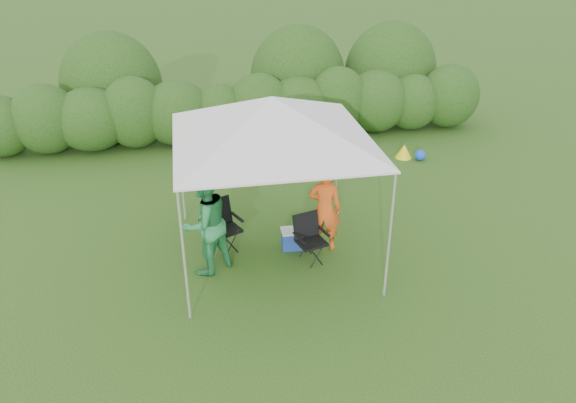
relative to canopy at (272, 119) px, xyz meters
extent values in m
plane|color=#345B1C|center=(0.00, -0.50, -2.46)|extent=(70.00, 70.00, 0.00)
ellipsoid|color=#2A5219|center=(-5.70, 5.50, -1.71)|extent=(1.50, 1.28, 1.50)
cylinder|color=#382616|center=(-5.70, 5.50, -2.31)|extent=(0.12, 0.12, 0.30)
ellipsoid|color=#2A5219|center=(-4.66, 5.50, -1.60)|extent=(1.65, 1.40, 1.73)
cylinder|color=#382616|center=(-4.66, 5.50, -2.31)|extent=(0.12, 0.12, 0.30)
ellipsoid|color=#2A5219|center=(-3.63, 5.50, -1.67)|extent=(1.80, 1.53, 1.57)
cylinder|color=#382616|center=(-3.63, 5.50, -2.31)|extent=(0.12, 0.12, 0.30)
ellipsoid|color=#2A5219|center=(-2.59, 5.50, -1.56)|extent=(1.58, 1.34, 1.80)
cylinder|color=#382616|center=(-2.59, 5.50, -2.31)|extent=(0.12, 0.12, 0.30)
ellipsoid|color=#2A5219|center=(-1.55, 5.50, -1.64)|extent=(1.72, 1.47, 1.65)
cylinder|color=#382616|center=(-1.55, 5.50, -2.31)|extent=(0.12, 0.12, 0.30)
ellipsoid|color=#2A5219|center=(-0.52, 5.50, -1.71)|extent=(1.50, 1.28, 1.50)
cylinder|color=#382616|center=(-0.52, 5.50, -2.31)|extent=(0.12, 0.12, 0.30)
ellipsoid|color=#2A5219|center=(0.52, 5.50, -1.60)|extent=(1.65, 1.40, 1.73)
cylinder|color=#382616|center=(0.52, 5.50, -2.31)|extent=(0.12, 0.12, 0.30)
ellipsoid|color=#2A5219|center=(1.55, 5.50, -1.67)|extent=(1.80, 1.53, 1.57)
cylinder|color=#382616|center=(1.55, 5.50, -2.31)|extent=(0.12, 0.12, 0.30)
ellipsoid|color=#2A5219|center=(2.59, 5.50, -1.56)|extent=(1.58, 1.34, 1.80)
cylinder|color=#382616|center=(2.59, 5.50, -2.31)|extent=(0.12, 0.12, 0.30)
ellipsoid|color=#2A5219|center=(3.63, 5.50, -1.64)|extent=(1.72, 1.47, 1.65)
cylinder|color=#382616|center=(3.63, 5.50, -2.31)|extent=(0.12, 0.12, 0.30)
ellipsoid|color=#2A5219|center=(4.66, 5.50, -1.71)|extent=(1.50, 1.28, 1.50)
cylinder|color=#382616|center=(4.66, 5.50, -2.31)|extent=(0.12, 0.12, 0.30)
ellipsoid|color=#2A5219|center=(5.70, 5.50, -1.60)|extent=(1.65, 1.40, 1.73)
cylinder|color=#382616|center=(5.70, 5.50, -2.31)|extent=(0.12, 0.12, 0.30)
cylinder|color=silver|center=(-1.50, -1.50, -1.41)|extent=(0.04, 0.04, 2.10)
cylinder|color=silver|center=(1.50, -1.50, -1.41)|extent=(0.04, 0.04, 2.10)
cylinder|color=silver|center=(-1.50, 1.50, -1.41)|extent=(0.04, 0.04, 2.10)
cylinder|color=silver|center=(1.50, 1.50, -1.41)|extent=(0.04, 0.04, 2.10)
cube|color=white|center=(0.00, 0.00, -0.35)|extent=(3.10, 3.10, 0.03)
pyramid|color=white|center=(0.00, 0.00, 0.02)|extent=(3.10, 3.10, 0.70)
cube|color=black|center=(0.58, -0.35, -2.09)|extent=(0.55, 0.53, 0.04)
cube|color=black|center=(0.53, -0.17, -1.85)|extent=(0.47, 0.25, 0.44)
cube|color=black|center=(0.36, -0.42, -1.94)|extent=(0.15, 0.38, 0.03)
cube|color=black|center=(0.81, -0.29, -1.94)|extent=(0.15, 0.38, 0.03)
cylinder|color=black|center=(0.45, -0.59, -2.28)|extent=(0.02, 0.02, 0.37)
cylinder|color=black|center=(0.82, -0.49, -2.28)|extent=(0.02, 0.02, 0.37)
cylinder|color=black|center=(0.35, -0.22, -2.28)|extent=(0.02, 0.02, 0.37)
cylinder|color=black|center=(0.72, -0.12, -2.28)|extent=(0.02, 0.02, 0.37)
cube|color=black|center=(-0.82, 0.28, -2.06)|extent=(0.64, 0.62, 0.05)
cube|color=black|center=(-0.91, 0.47, -1.79)|extent=(0.51, 0.33, 0.48)
cube|color=black|center=(-1.06, 0.17, -1.89)|extent=(0.22, 0.40, 0.03)
cube|color=black|center=(-0.59, 0.38, -1.89)|extent=(0.22, 0.40, 0.03)
cylinder|color=black|center=(-0.93, 0.00, -2.26)|extent=(0.02, 0.02, 0.40)
cylinder|color=black|center=(-0.54, 0.17, -2.26)|extent=(0.02, 0.02, 0.40)
cylinder|color=black|center=(-1.10, 0.38, -2.26)|extent=(0.02, 0.02, 0.40)
cylinder|color=black|center=(-0.72, 0.56, -2.26)|extent=(0.02, 0.02, 0.40)
imported|color=#FF5A1C|center=(0.90, 0.04, -1.68)|extent=(0.67, 0.56, 1.56)
imported|color=#2E8E4F|center=(-1.16, -0.29, -1.57)|extent=(1.10, 1.05, 1.79)
cube|color=#2441A7|center=(0.37, 0.12, -2.30)|extent=(0.42, 0.30, 0.33)
cube|color=silver|center=(0.37, 0.12, -2.12)|extent=(0.44, 0.32, 0.03)
cylinder|color=#592D0C|center=(0.43, 0.08, -1.98)|extent=(0.06, 0.06, 0.24)
cone|color=yellow|center=(3.77, 3.62, -2.30)|extent=(0.40, 0.40, 0.33)
sphere|color=blue|center=(4.10, 3.40, -2.33)|extent=(0.27, 0.27, 0.27)
camera|label=1|loc=(-1.27, -8.20, 2.91)|focal=35.00mm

